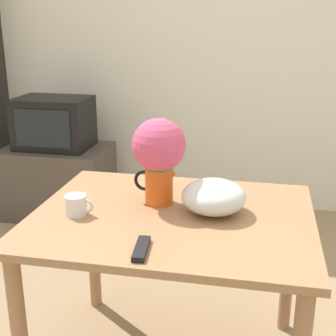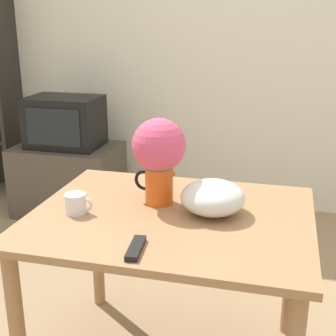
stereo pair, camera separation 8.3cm
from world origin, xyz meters
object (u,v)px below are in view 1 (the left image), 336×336
(coffee_mug, at_px, (76,205))
(white_bowl, at_px, (214,197))
(flower_vase, at_px, (159,153))
(tv_set, at_px, (54,123))

(coffee_mug, relative_size, white_bowl, 0.45)
(flower_vase, bearing_deg, coffee_mug, -147.65)
(flower_vase, bearing_deg, tv_set, 128.72)
(coffee_mug, height_order, tv_set, tv_set)
(flower_vase, relative_size, tv_set, 0.67)
(white_bowl, xyz_separation_m, tv_set, (-1.36, 1.46, -0.08))
(white_bowl, bearing_deg, tv_set, 133.06)
(flower_vase, distance_m, white_bowl, 0.28)
(flower_vase, height_order, tv_set, flower_vase)
(coffee_mug, height_order, white_bowl, white_bowl)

